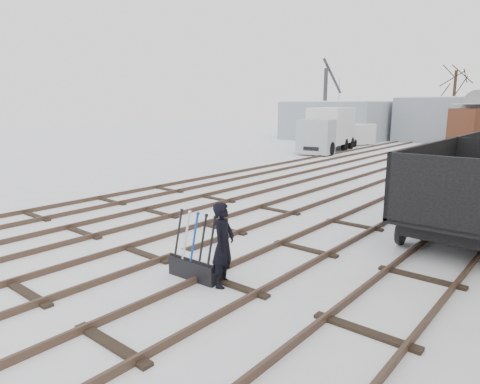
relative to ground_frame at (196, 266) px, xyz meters
The scene contains 11 objects.
ground 2.10m from the ground_frame, behind, with size 120.00×120.00×0.00m, color white.
tracks 14.00m from the ground_frame, 98.50° to the left, with size 13.90×52.00×0.16m.
shed_left 39.23m from the ground_frame, 112.62° to the left, with size 10.00×8.00×4.10m.
shed_right 40.68m from the ground_frame, 98.59° to the left, with size 7.00×6.00×4.50m.
ground_frame is the anchor object (origin of this frame).
worker 0.99m from the ground_frame, ahead, with size 0.67×0.44×1.84m, color black.
freight_wagon_a 8.38m from the ground_frame, 61.91° to the left, with size 2.61×6.54×2.67m.
lorry 27.11m from the ground_frame, 112.20° to the left, with size 3.44×8.01×3.51m.
panel_van 33.02m from the ground_frame, 109.38° to the left, with size 3.12×4.82×1.97m.
crane 37.06m from the ground_frame, 114.27° to the left, with size 1.77×4.87×8.28m.
tree_far_left 42.61m from the ground_frame, 96.99° to the left, with size 0.30×0.30×7.14m, color black.
Camera 1 is at (8.60, -6.49, 3.85)m, focal length 32.00 mm.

